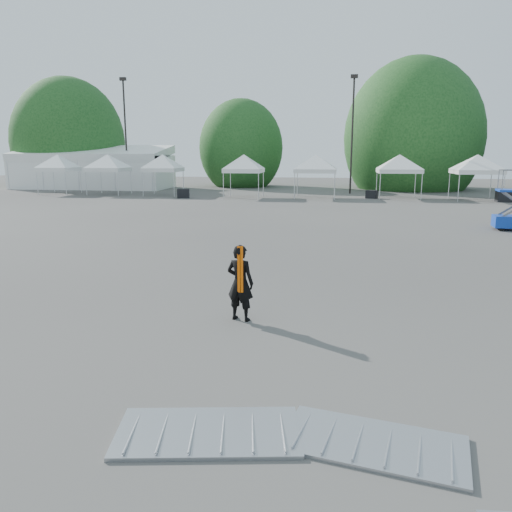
# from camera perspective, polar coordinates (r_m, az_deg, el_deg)

# --- Properties ---
(ground) EXTENTS (120.00, 120.00, 0.00)m
(ground) POSITION_cam_1_polar(r_m,az_deg,el_deg) (12.61, 1.62, -4.15)
(ground) COLOR #474442
(ground) RESTS_ON ground
(marquee) EXTENTS (15.00, 6.25, 4.23)m
(marquee) POSITION_cam_1_polar(r_m,az_deg,el_deg) (52.59, -18.12, 9.53)
(marquee) COLOR white
(marquee) RESTS_ON ground
(light_pole_west) EXTENTS (0.60, 0.25, 10.30)m
(light_pole_west) POSITION_cam_1_polar(r_m,az_deg,el_deg) (50.04, -14.71, 14.00)
(light_pole_west) COLOR black
(light_pole_west) RESTS_ON ground
(light_pole_east) EXTENTS (0.60, 0.25, 9.80)m
(light_pole_east) POSITION_cam_1_polar(r_m,az_deg,el_deg) (44.12, 10.96, 14.19)
(light_pole_east) COLOR black
(light_pole_east) RESTS_ON ground
(tree_far_w) EXTENTS (4.80, 4.80, 7.30)m
(tree_far_w) POSITION_cam_1_polar(r_m,az_deg,el_deg) (57.10, -20.59, 12.07)
(tree_far_w) COLOR #382314
(tree_far_w) RESTS_ON ground
(tree_mid_w) EXTENTS (4.16, 4.16, 6.33)m
(tree_mid_w) POSITION_cam_1_polar(r_m,az_deg,el_deg) (52.90, -1.71, 12.22)
(tree_mid_w) COLOR #382314
(tree_mid_w) RESTS_ON ground
(tree_mid_e) EXTENTS (5.12, 5.12, 7.79)m
(tree_mid_e) POSITION_cam_1_polar(r_m,az_deg,el_deg) (51.61, 17.47, 12.73)
(tree_mid_e) COLOR #382314
(tree_mid_e) RESTS_ON ground
(tent_a) EXTENTS (3.89, 3.89, 3.88)m
(tent_a) POSITION_cam_1_polar(r_m,az_deg,el_deg) (46.14, -21.73, 10.41)
(tent_a) COLOR silver
(tent_a) RESTS_ON ground
(tent_b) EXTENTS (4.17, 4.17, 3.88)m
(tent_b) POSITION_cam_1_polar(r_m,az_deg,el_deg) (44.15, -16.59, 10.73)
(tent_b) COLOR silver
(tent_b) RESTS_ON ground
(tent_c) EXTENTS (3.97, 3.97, 3.88)m
(tent_c) POSITION_cam_1_polar(r_m,az_deg,el_deg) (42.40, -10.62, 10.98)
(tent_c) COLOR silver
(tent_c) RESTS_ON ground
(tent_d) EXTENTS (4.13, 4.13, 3.88)m
(tent_d) POSITION_cam_1_polar(r_m,az_deg,el_deg) (39.65, -1.40, 11.14)
(tent_d) COLOR silver
(tent_d) RESTS_ON ground
(tent_e) EXTENTS (4.54, 4.54, 3.88)m
(tent_e) POSITION_cam_1_polar(r_m,az_deg,el_deg) (39.62, 6.85, 11.06)
(tent_e) COLOR silver
(tent_e) RESTS_ON ground
(tent_f) EXTENTS (4.56, 4.56, 3.88)m
(tent_f) POSITION_cam_1_polar(r_m,az_deg,el_deg) (40.57, 16.10, 10.71)
(tent_f) COLOR silver
(tent_f) RESTS_ON ground
(tent_g) EXTENTS (4.60, 4.60, 3.88)m
(tent_g) POSITION_cam_1_polar(r_m,az_deg,el_deg) (40.77, 24.00, 10.17)
(tent_g) COLOR silver
(tent_g) RESTS_ON ground
(man) EXTENTS (0.67, 0.53, 1.61)m
(man) POSITION_cam_1_polar(r_m,az_deg,el_deg) (10.35, -1.82, -3.07)
(man) COLOR black
(man) RESTS_ON ground
(barrier_left) EXTENTS (2.44, 1.51, 0.07)m
(barrier_left) POSITION_cam_1_polar(r_m,az_deg,el_deg) (6.63, -5.47, -19.31)
(barrier_left) COLOR #A0A3A8
(barrier_left) RESTS_ON ground
(barrier_mid) EXTENTS (2.32, 1.49, 0.07)m
(barrier_mid) POSITION_cam_1_polar(r_m,az_deg,el_deg) (6.54, 13.32, -20.07)
(barrier_mid) COLOR #A0A3A8
(barrier_mid) RESTS_ON ground
(crate_west) EXTENTS (1.05, 0.90, 0.71)m
(crate_west) POSITION_cam_1_polar(r_m,az_deg,el_deg) (39.42, -8.31, 7.09)
(crate_west) COLOR black
(crate_west) RESTS_ON ground
(crate_mid) EXTENTS (0.98, 0.89, 0.62)m
(crate_mid) POSITION_cam_1_polar(r_m,az_deg,el_deg) (39.75, 13.08, 6.88)
(crate_mid) COLOR black
(crate_mid) RESTS_ON ground
(crate_east) EXTENTS (1.03, 0.80, 0.80)m
(crate_east) POSITION_cam_1_polar(r_m,az_deg,el_deg) (40.06, 26.48, 6.13)
(crate_east) COLOR black
(crate_east) RESTS_ON ground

